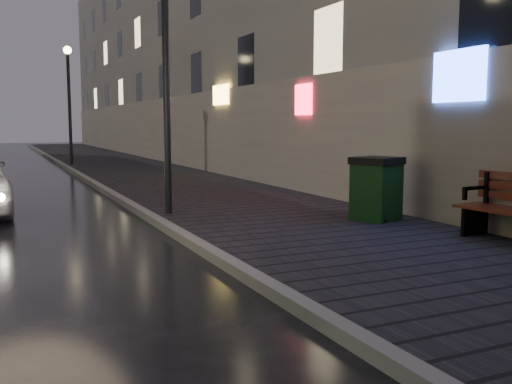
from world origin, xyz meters
The scene contains 7 objects.
ground centered at (0.00, 0.00, 0.00)m, with size 120.00×120.00×0.00m, color black.
sidewalk centered at (3.90, 21.00, 0.07)m, with size 4.60×58.00×0.15m, color black.
curb centered at (1.50, 21.00, 0.07)m, with size 0.20×58.00×0.15m, color slate.
building_near centered at (7.10, 25.00, 6.50)m, with size 1.80×50.00×13.00m, color #605B54.
lamp_near centered at (1.85, 6.00, 3.49)m, with size 0.36×0.36×5.28m.
lamp_far centered at (1.85, 22.00, 3.49)m, with size 0.36×0.36×5.28m.
trash_bin centered at (5.21, 3.58, 0.76)m, with size 1.00×1.00×1.19m.
Camera 1 is at (-1.32, -5.20, 1.96)m, focal length 40.00 mm.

